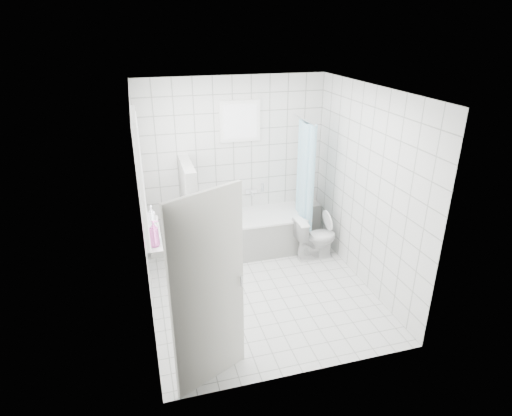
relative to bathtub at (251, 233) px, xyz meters
name	(u,v)px	position (x,y,z in m)	size (l,w,h in m)	color
ground	(261,291)	(-0.16, -1.12, -0.29)	(3.00, 3.00, 0.00)	white
ceiling	(263,90)	(-0.16, -1.12, 2.31)	(3.00, 3.00, 0.00)	white
wall_back	(234,164)	(-0.16, 0.38, 1.01)	(2.80, 0.02, 2.60)	white
wall_front	(309,262)	(-0.16, -2.62, 1.01)	(2.80, 0.02, 2.60)	white
wall_left	(143,213)	(-1.56, -1.12, 1.01)	(0.02, 3.00, 2.60)	white
wall_right	(366,189)	(1.24, -1.12, 1.01)	(0.02, 3.00, 2.60)	white
window_left	(143,179)	(-1.51, -0.82, 1.31)	(0.01, 0.90, 1.40)	white
window_back	(240,121)	(-0.06, 0.33, 1.66)	(0.50, 0.01, 0.50)	white
window_sill	(153,235)	(-1.47, -0.82, 0.57)	(0.18, 1.02, 0.08)	white
door	(209,293)	(-1.05, -2.43, 0.71)	(0.04, 0.80, 2.00)	silver
bathtub	(251,233)	(0.00, 0.00, 0.00)	(1.69, 0.77, 0.58)	white
partition_wall	(190,214)	(-0.91, -0.05, 0.46)	(0.15, 0.85, 1.50)	white
tiled_ledge	(307,219)	(1.04, 0.26, -0.02)	(0.40, 0.24, 0.55)	white
toilet	(315,238)	(0.87, -0.47, 0.03)	(0.36, 0.63, 0.65)	white
curtain_rod	(304,120)	(0.79, -0.02, 1.71)	(0.02, 0.02, 0.80)	silver
shower_curtain	(304,182)	(0.79, -0.15, 0.81)	(0.14, 0.48, 1.78)	#48AFD4
tub_faucet	(251,191)	(0.10, 0.34, 0.56)	(0.18, 0.06, 0.06)	silver
sill_bottles	(153,226)	(-1.46, -0.91, 0.73)	(0.15, 0.80, 0.32)	pink
ledge_bottles	(310,198)	(1.05, 0.20, 0.38)	(0.12, 0.16, 0.27)	#163AB7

